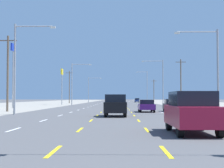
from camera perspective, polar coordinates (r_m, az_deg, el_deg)
name	(u,v)px	position (r m, az deg, el deg)	size (l,w,h in m)	color
ground_plane	(117,106)	(70.17, 0.84, -3.60)	(572.00, 572.00, 0.00)	#4C4C4F
lane_markings	(118,103)	(108.67, 0.92, -3.11)	(10.64, 227.60, 0.01)	white
suv_inner_right_nearest	(192,112)	(17.19, 12.67, -4.36)	(1.98, 4.90, 1.98)	maroon
suv_center_turn_near	(115,105)	(32.22, 0.56, -3.39)	(1.98, 4.90, 1.98)	black
sedan_inner_right_mid	(146,106)	(42.10, 5.52, -3.48)	(1.80, 4.50, 1.46)	#4C196B
hatchback_far_right_midfar	(171,105)	(44.43, 9.52, -3.36)	(1.72, 3.90, 1.54)	black
hatchback_far_right_far	(137,100)	(130.18, 4.03, -2.62)	(1.72, 3.90, 1.54)	navy
pole_sign_left_row_1	(13,60)	(60.18, -15.57, 3.66)	(0.24, 2.30, 10.49)	gray
pole_sign_left_row_2	(62,77)	(89.17, -8.03, 1.12)	(0.24, 2.48, 8.90)	gray
streetlight_left_row_0	(19,61)	(36.92, -14.67, 3.52)	(4.17, 0.26, 9.14)	gray
streetlight_right_row_0	(213,64)	(36.72, 15.86, 3.10)	(4.37, 0.26, 8.53)	gray
streetlight_left_row_1	(74,81)	(79.71, -6.11, 0.54)	(4.45, 0.26, 9.42)	gray
streetlight_right_row_1	(161,79)	(79.66, 7.81, 0.85)	(4.81, 0.26, 10.14)	gray
streetlight_left_row_2	(90,88)	(123.08, -3.55, -0.59)	(4.60, 0.26, 8.79)	gray
streetlight_right_row_2	(146,85)	(123.08, 5.51, -0.11)	(3.87, 0.26, 10.90)	gray
utility_pole_left_row_0	(8,72)	(45.63, -16.39, 1.88)	(2.20, 0.26, 9.37)	brown
utility_pole_right_row_1	(181,81)	(77.91, 10.99, 0.40)	(2.20, 0.26, 10.00)	brown
utility_pole_left_row_2	(69,86)	(111.08, -6.85, -0.39)	(2.20, 0.26, 10.05)	brown
utility_pole_right_row_3	(154,90)	(140.12, 6.73, -1.01)	(2.20, 0.26, 8.88)	brown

